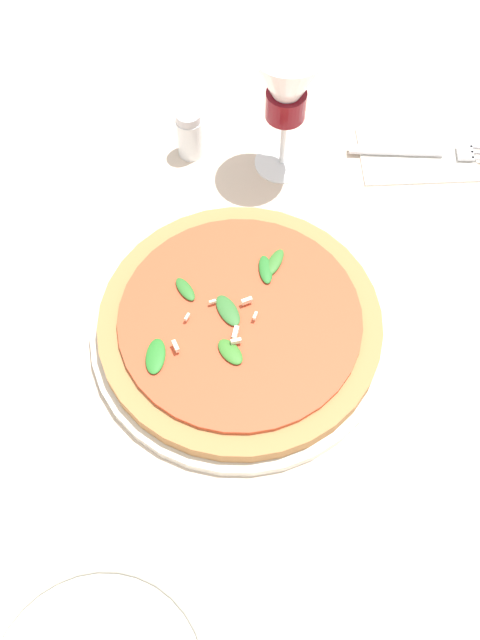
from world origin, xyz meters
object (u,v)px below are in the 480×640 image
Objects in this scene: shaker_pepper at (190,134)px; pizza_arugula_main at (240,326)px; wine_glass at (287,90)px; fork at (424,151)px.

pizza_arugula_main is at bearing -81.02° from shaker_pepper.
wine_glass reaches higher than pizza_arugula_main.
wine_glass reaches higher than fork.
pizza_arugula_main is 0.34m from fork.
wine_glass is 0.21m from fork.
pizza_arugula_main is at bearing -129.62° from fork.
pizza_arugula_main is 1.84× the size of wine_glass.
wine_glass is at bearing -13.20° from shaker_pepper.
wine_glass is 2.59× the size of shaker_pepper.
fork is at bearing 43.77° from pizza_arugula_main.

